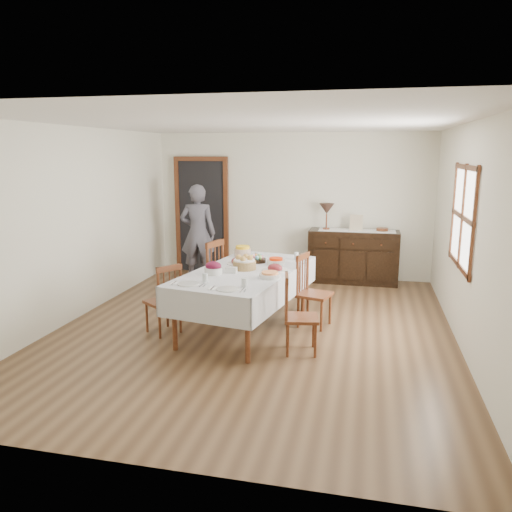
% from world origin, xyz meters
% --- Properties ---
extents(ground, '(6.00, 6.00, 0.00)m').
position_xyz_m(ground, '(0.00, 0.00, 0.00)').
color(ground, brown).
extents(room_shell, '(5.02, 6.02, 2.65)m').
position_xyz_m(room_shell, '(-0.15, 0.42, 1.64)').
color(room_shell, white).
rests_on(room_shell, ground).
extents(dining_table, '(1.56, 2.47, 0.79)m').
position_xyz_m(dining_table, '(-0.11, -0.01, 0.70)').
color(dining_table, silver).
rests_on(dining_table, ground).
extents(chair_left_near, '(0.52, 0.52, 0.90)m').
position_xyz_m(chair_left_near, '(-1.06, -0.40, 0.46)').
color(chair_left_near, '#5D2E17').
rests_on(chair_left_near, ground).
extents(chair_left_far, '(0.54, 0.54, 1.05)m').
position_xyz_m(chair_left_far, '(-0.82, 0.57, 0.53)').
color(chair_left_far, '#5D2E17').
rests_on(chair_left_far, ground).
extents(chair_right_near, '(0.44, 0.44, 0.91)m').
position_xyz_m(chair_right_near, '(0.64, -0.63, 0.46)').
color(chair_right_near, '#5D2E17').
rests_on(chair_right_near, ground).
extents(chair_right_far, '(0.49, 0.49, 0.96)m').
position_xyz_m(chair_right_far, '(0.69, 0.31, 0.48)').
color(chair_right_far, '#5D2E17').
rests_on(chair_right_far, ground).
extents(sideboard, '(1.54, 0.56, 0.92)m').
position_xyz_m(sideboard, '(1.15, 2.72, 0.46)').
color(sideboard, black).
rests_on(sideboard, ground).
extents(person, '(0.62, 0.45, 1.83)m').
position_xyz_m(person, '(-1.52, 2.20, 0.92)').
color(person, '#514F5B').
rests_on(person, ground).
extents(bread_basket, '(0.30, 0.30, 0.19)m').
position_xyz_m(bread_basket, '(-0.13, 0.02, 0.86)').
color(bread_basket, olive).
rests_on(bread_basket, dining_table).
extents(egg_basket, '(0.24, 0.24, 0.11)m').
position_xyz_m(egg_basket, '(-0.06, 0.46, 0.83)').
color(egg_basket, black).
rests_on(egg_basket, dining_table).
extents(ham_platter_a, '(0.30, 0.30, 0.11)m').
position_xyz_m(ham_platter_a, '(-0.29, 0.28, 0.82)').
color(ham_platter_a, silver).
rests_on(ham_platter_a, dining_table).
extents(ham_platter_b, '(0.33, 0.33, 0.11)m').
position_xyz_m(ham_platter_b, '(0.27, 0.01, 0.82)').
color(ham_platter_b, silver).
rests_on(ham_platter_b, dining_table).
extents(beet_bowl, '(0.22, 0.22, 0.16)m').
position_xyz_m(beet_bowl, '(-0.44, -0.32, 0.86)').
color(beet_bowl, silver).
rests_on(beet_bowl, dining_table).
extents(carrot_bowl, '(0.24, 0.24, 0.09)m').
position_xyz_m(carrot_bowl, '(0.21, 0.36, 0.83)').
color(carrot_bowl, silver).
rests_on(carrot_bowl, dining_table).
extents(pineapple_bowl, '(0.23, 0.23, 0.15)m').
position_xyz_m(pineapple_bowl, '(-0.36, 0.80, 0.86)').
color(pineapple_bowl, '#CCA88D').
rests_on(pineapple_bowl, dining_table).
extents(casserole_dish, '(0.26, 0.26, 0.07)m').
position_xyz_m(casserole_dish, '(0.27, -0.35, 0.82)').
color(casserole_dish, silver).
rests_on(casserole_dish, dining_table).
extents(butter_dish, '(0.15, 0.11, 0.07)m').
position_xyz_m(butter_dish, '(-0.25, -0.20, 0.82)').
color(butter_dish, silver).
rests_on(butter_dish, dining_table).
extents(setting_left, '(0.44, 0.31, 0.10)m').
position_xyz_m(setting_left, '(-0.52, -0.80, 0.81)').
color(setting_left, silver).
rests_on(setting_left, dining_table).
extents(setting_right, '(0.44, 0.31, 0.10)m').
position_xyz_m(setting_right, '(-0.03, -0.91, 0.81)').
color(setting_right, silver).
rests_on(setting_right, dining_table).
extents(glass_far_a, '(0.07, 0.07, 0.09)m').
position_xyz_m(glass_far_a, '(-0.12, 0.70, 0.83)').
color(glass_far_a, silver).
rests_on(glass_far_a, dining_table).
extents(glass_far_b, '(0.06, 0.06, 0.10)m').
position_xyz_m(glass_far_b, '(0.43, 0.73, 0.84)').
color(glass_far_b, silver).
rests_on(glass_far_b, dining_table).
extents(runner, '(1.30, 0.35, 0.01)m').
position_xyz_m(runner, '(1.20, 2.71, 0.93)').
color(runner, white).
rests_on(runner, sideboard).
extents(table_lamp, '(0.26, 0.26, 0.46)m').
position_xyz_m(table_lamp, '(0.67, 2.71, 1.28)').
color(table_lamp, brown).
rests_on(table_lamp, sideboard).
extents(picture_frame, '(0.22, 0.08, 0.28)m').
position_xyz_m(picture_frame, '(1.18, 2.68, 1.06)').
color(picture_frame, '#C2B090').
rests_on(picture_frame, sideboard).
extents(deco_bowl, '(0.20, 0.20, 0.06)m').
position_xyz_m(deco_bowl, '(1.62, 2.73, 0.95)').
color(deco_bowl, '#5D2E17').
rests_on(deco_bowl, sideboard).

